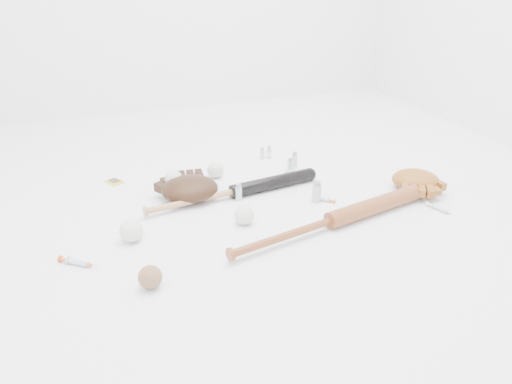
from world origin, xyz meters
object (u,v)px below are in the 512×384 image
object	(u,v)px
bat_dark	(233,192)
pedestal	(174,190)
bat_wood	(331,220)
glove_dark	(190,189)

from	to	relation	value
bat_dark	pedestal	world-z (taller)	bat_dark
bat_wood	pedestal	bearing A→B (deg)	122.25
bat_wood	glove_dark	xyz separation A→B (m)	(-0.43, 0.42, 0.02)
bat_wood	bat_dark	bearing A→B (deg)	113.02
glove_dark	bat_wood	bearing A→B (deg)	-37.59
bat_dark	pedestal	bearing A→B (deg)	142.98
bat_wood	glove_dark	size ratio (longest dim) A/B	3.29
glove_dark	pedestal	distance (m)	0.10
glove_dark	pedestal	xyz separation A→B (m)	(-0.05, 0.08, -0.03)
bat_wood	pedestal	size ratio (longest dim) A/B	13.58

